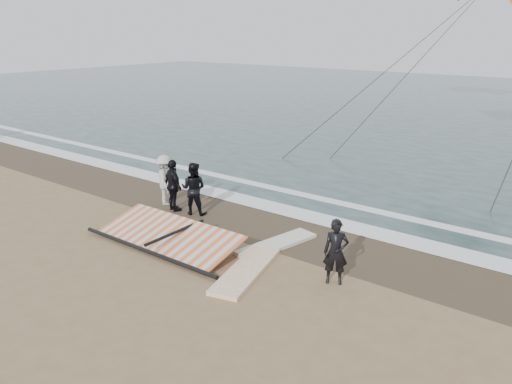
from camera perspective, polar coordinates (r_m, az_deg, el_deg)
ground at (r=11.23m, az=-7.60°, el=-12.08°), size 120.00×120.00×0.00m
wet_sand at (r=14.40m, az=5.07°, el=-4.89°), size 120.00×2.80×0.01m
foam_near at (r=15.51m, az=7.85°, el=-3.18°), size 120.00×0.90×0.01m
foam_far at (r=16.93m, az=10.70°, el=-1.48°), size 120.00×0.45×0.01m
man_main at (r=11.60m, az=9.11°, el=-6.78°), size 0.68×0.59×1.56m
board_white at (r=12.23m, az=-1.13°, el=-8.96°), size 1.41×2.81×0.11m
board_cream at (r=13.64m, az=2.36°, el=-5.97°), size 1.17×2.57×0.10m
trio_cluster at (r=16.31m, az=-9.12°, el=0.90°), size 2.53×1.23×1.71m
sail_rig at (r=13.97m, az=-9.77°, el=-4.99°), size 4.92×2.12×0.52m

